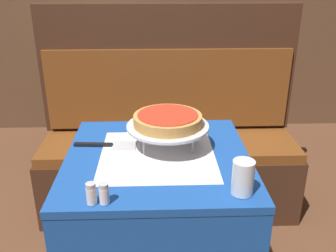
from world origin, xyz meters
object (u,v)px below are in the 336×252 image
booth_bench (169,154)px  pizza_server (108,145)px  dining_table_front (158,180)px  dining_table_rear (113,79)px  pizza_pan_stand (168,127)px  deep_dish_pizza (168,120)px  salt_shaker (91,194)px  water_glass_near (243,177)px  pepper_shaker (104,194)px  condiment_caddy (104,61)px

booth_bench → pizza_server: 0.81m
booth_bench → pizza_server: bearing=-113.7°
dining_table_front → dining_table_rear: dining_table_front is taller
pizza_pan_stand → deep_dish_pizza: size_ratio=1.21×
dining_table_front → salt_shaker: salt_shaker is taller
dining_table_rear → deep_dish_pizza: deep_dish_pizza is taller
pizza_pan_stand → water_glass_near: (0.24, -0.35, -0.03)m
pizza_server → salt_shaker: salt_shaker is taller
pepper_shaker → dining_table_front: bearing=62.2°
deep_dish_pizza → water_glass_near: size_ratio=2.33×
dining_table_front → pizza_pan_stand: bearing=55.7°
dining_table_front → dining_table_rear: bearing=102.4°
condiment_caddy → dining_table_rear: bearing=43.9°
dining_table_front → deep_dish_pizza: bearing=55.7°
dining_table_rear → water_glass_near: water_glass_near is taller
pizza_server → booth_bench: bearing=66.3°
booth_bench → salt_shaker: booth_bench is taller
condiment_caddy → deep_dish_pizza: bearing=-73.0°
dining_table_rear → condiment_caddy: 0.17m
pizza_pan_stand → water_glass_near: size_ratio=2.82×
dining_table_rear → booth_bench: booth_bench is taller
booth_bench → deep_dish_pizza: bearing=-92.7°
condiment_caddy → water_glass_near: bearing=-69.2°
dining_table_rear → pizza_pan_stand: size_ratio=2.23×
pizza_pan_stand → condiment_caddy: 1.50m
dining_table_rear → pizza_server: 1.47m
dining_table_rear → pepper_shaker: bearing=-85.0°
dining_table_front → condiment_caddy: (-0.40, 1.50, 0.16)m
deep_dish_pizza → booth_bench: bearing=87.3°
pizza_pan_stand → pepper_shaker: bearing=-118.9°
pepper_shaker → water_glass_near: bearing=5.4°
deep_dish_pizza → pepper_shaker: size_ratio=3.87×
pizza_pan_stand → deep_dish_pizza: (0.00, 0.00, 0.03)m
water_glass_near → condiment_caddy: condiment_caddy is taller
water_glass_near → pepper_shaker: bearing=-174.6°
dining_table_rear → deep_dish_pizza: 1.55m
booth_bench → pizza_pan_stand: booth_bench is taller
dining_table_front → pizza_server: (-0.21, 0.09, 0.12)m
pepper_shaker → condiment_caddy: 1.84m
pizza_server → deep_dish_pizza: bearing=-6.1°
dining_table_front → salt_shaker: size_ratio=10.04×
pizza_server → pepper_shaker: size_ratio=3.71×
pizza_server → condiment_caddy: 1.42m
dining_table_front → pizza_pan_stand: pizza_pan_stand is taller
booth_bench → pizza_pan_stand: 0.83m
pizza_server → pepper_shaker: pepper_shaker is taller
pizza_server → water_glass_near: (0.49, -0.38, 0.06)m
pizza_server → water_glass_near: bearing=-37.6°
dining_table_front → dining_table_rear: (-0.34, 1.55, 0.00)m
booth_bench → salt_shaker: (-0.29, -1.08, 0.42)m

